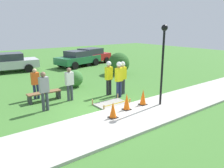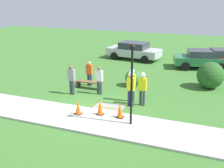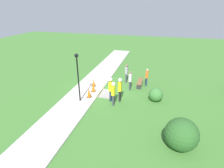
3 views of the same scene
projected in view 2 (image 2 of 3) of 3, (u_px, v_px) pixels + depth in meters
name	position (u px, v px, depth m)	size (l,w,h in m)	color
ground_plane	(91.00, 109.00, 14.65)	(60.00, 60.00, 0.00)	#3D702D
sidewalk	(79.00, 118.00, 13.50)	(28.00, 2.56, 0.10)	#ADAAA3
wet_concrete_patch	(109.00, 107.00, 14.84)	(1.60, 1.02, 0.28)	gray
traffic_cone_near_patch	(78.00, 108.00, 13.75)	(0.34, 0.34, 0.67)	black
traffic_cone_far_patch	(100.00, 107.00, 13.69)	(0.34, 0.34, 0.75)	black
traffic_cone_sidewalk_edge	(120.00, 110.00, 13.36)	(0.34, 0.34, 0.74)	black
park_bench	(89.00, 83.00, 17.78)	(1.68, 0.44, 0.47)	#2D2D33
worker_supervisor	(143.00, 86.00, 14.86)	(0.40, 0.27, 1.84)	#383D47
worker_assistant	(131.00, 85.00, 14.71)	(0.40, 0.28, 1.93)	navy
worker_trainee	(132.00, 82.00, 15.38)	(0.40, 0.27, 1.89)	black
bystander_in_orange_shirt	(89.00, 72.00, 18.17)	(0.40, 0.22, 1.61)	navy
bystander_in_gray_shirt	(99.00, 79.00, 16.56)	(0.40, 0.22, 1.70)	#383D47
bystander_in_white_shirt	(72.00, 78.00, 16.53)	(0.40, 0.23, 1.78)	#383D47
lamppost_near	(132.00, 73.00, 12.07)	(0.28, 0.28, 3.66)	black
parked_car_green	(202.00, 59.00, 22.44)	(4.63, 2.96, 1.49)	#236B3D
parked_car_silver	(134.00, 50.00, 25.47)	(4.97, 2.64, 1.56)	#BCBCC1
shrub_rounded_near	(210.00, 75.00, 17.69)	(1.69, 1.69, 1.69)	#285623
shrub_rounded_mid	(133.00, 78.00, 18.17)	(1.07, 1.07, 1.07)	#387033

